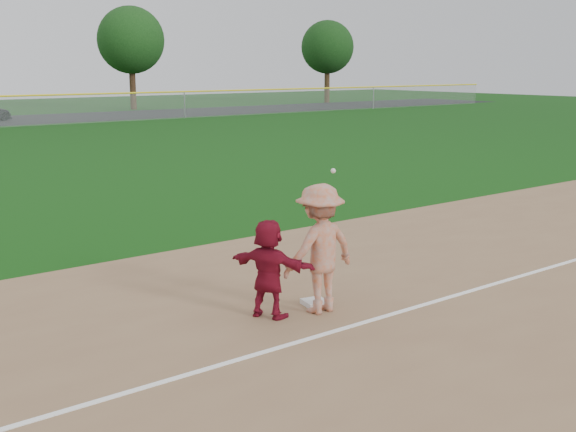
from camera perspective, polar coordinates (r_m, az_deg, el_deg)
ground at (r=12.13m, az=4.39°, el=-7.17°), size 160.00×160.00×0.00m
foul_line at (r=11.58m, az=7.07°, el=-8.04°), size 60.00×0.10×0.01m
first_base at (r=12.13m, az=2.13°, el=-6.84°), size 0.44×0.44×0.08m
base_runner at (r=11.37m, az=-1.54°, el=-4.16°), size 1.03×1.53×1.59m
first_base_play at (r=11.56m, az=2.52°, el=-2.59°), size 1.36×0.79×2.29m
tree_3 at (r=68.14m, az=-12.32°, el=13.42°), size 6.00×6.00×9.19m
tree_4 at (r=79.00m, az=3.13°, el=13.18°), size 5.60×5.60×8.67m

